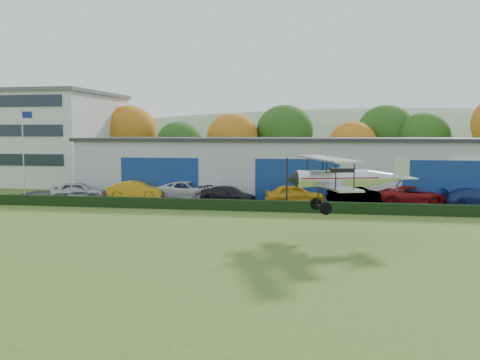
% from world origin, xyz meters
% --- Properties ---
extents(ground, '(300.00, 300.00, 0.00)m').
position_xyz_m(ground, '(0.00, 0.00, 0.00)').
color(ground, '#3E601E').
rests_on(ground, ground).
extents(apron, '(48.00, 9.00, 0.05)m').
position_xyz_m(apron, '(3.00, 21.00, 0.03)').
color(apron, black).
rests_on(apron, ground).
extents(hedge, '(46.00, 0.60, 0.80)m').
position_xyz_m(hedge, '(3.00, 16.20, 0.40)').
color(hedge, black).
rests_on(hedge, ground).
extents(hangar, '(40.60, 12.60, 5.30)m').
position_xyz_m(hangar, '(5.00, 27.98, 2.66)').
color(hangar, '#B2B7BC').
rests_on(hangar, ground).
extents(office_block, '(20.60, 15.60, 10.40)m').
position_xyz_m(office_block, '(-28.00, 35.00, 5.21)').
color(office_block, silver).
rests_on(office_block, ground).
extents(flagpole, '(1.05, 0.10, 8.00)m').
position_xyz_m(flagpole, '(-19.88, 22.00, 4.78)').
color(flagpole, silver).
rests_on(flagpole, ground).
extents(tree_belt, '(75.70, 13.22, 10.12)m').
position_xyz_m(tree_belt, '(0.85, 40.62, 5.61)').
color(tree_belt, '#3D2614').
rests_on(tree_belt, ground).
extents(distant_hills, '(430.00, 196.00, 56.00)m').
position_xyz_m(distant_hills, '(-4.38, 140.00, -13.05)').
color(distant_hills, '#4C6642').
rests_on(distant_hills, ground).
extents(car_0, '(4.92, 2.87, 1.57)m').
position_xyz_m(car_0, '(-13.34, 19.52, 0.84)').
color(car_0, silver).
rests_on(car_0, apron).
extents(car_1, '(4.86, 1.94, 1.57)m').
position_xyz_m(car_1, '(-8.75, 20.94, 0.84)').
color(car_1, gold).
rests_on(car_1, apron).
extents(car_2, '(5.90, 3.50, 1.54)m').
position_xyz_m(car_2, '(-4.30, 21.60, 0.82)').
color(car_2, silver).
rests_on(car_2, apron).
extents(car_3, '(5.21, 3.54, 1.40)m').
position_xyz_m(car_3, '(-0.32, 19.55, 0.75)').
color(car_3, black).
rests_on(car_3, apron).
extents(car_4, '(5.16, 3.03, 1.65)m').
position_xyz_m(car_4, '(5.06, 19.79, 0.87)').
color(car_4, gold).
rests_on(car_4, apron).
extents(car_5, '(4.71, 2.05, 1.51)m').
position_xyz_m(car_5, '(9.83, 21.50, 0.80)').
color(car_5, gray).
rests_on(car_5, apron).
extents(car_6, '(5.55, 2.92, 1.49)m').
position_xyz_m(car_6, '(14.27, 21.57, 0.79)').
color(car_6, maroon).
rests_on(car_6, apron).
extents(car_7, '(5.02, 2.60, 1.39)m').
position_xyz_m(car_7, '(18.91, 21.47, 0.75)').
color(car_7, navy).
rests_on(car_7, apron).
extents(biplane, '(6.97, 7.87, 2.96)m').
position_xyz_m(biplane, '(8.63, 6.60, 3.43)').
color(biplane, silver).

